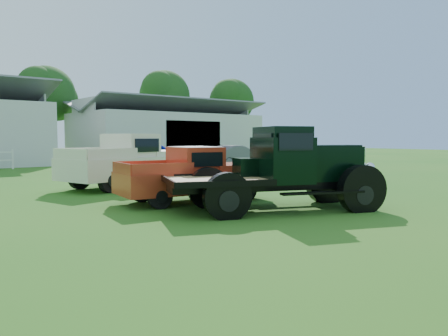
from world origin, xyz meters
TOP-DOWN VIEW (x-y plane):
  - ground at (0.00, 0.00)m, footprint 120.00×120.00m
  - shed_right at (14.00, 27.00)m, footprint 16.80×9.20m
  - tree_c at (5.00, 33.00)m, footprint 5.40×5.40m
  - tree_d at (18.00, 34.00)m, footprint 6.00×6.00m
  - tree_e at (26.00, 32.00)m, footprint 5.70×5.70m
  - vintage_flatbed at (0.78, -0.32)m, footprint 5.92×4.10m
  - red_pickup at (-0.12, 2.29)m, footprint 4.72×2.34m
  - white_pickup at (0.18, 7.04)m, footprint 5.80×3.41m
  - misc_car_blue at (4.59, 12.88)m, footprint 5.28×3.81m
  - misc_car_grey at (10.80, 13.26)m, footprint 4.30×1.85m

SIDE VIEW (x-z plane):
  - ground at x=0.00m, z-range 0.00..0.00m
  - misc_car_grey at x=10.80m, z-range 0.00..1.38m
  - red_pickup at x=-0.12m, z-range 0.00..1.65m
  - misc_car_blue at x=4.59m, z-range 0.00..1.67m
  - white_pickup at x=0.18m, z-range 0.00..2.00m
  - vintage_flatbed at x=0.78m, z-range 0.00..2.18m
  - shed_right at x=14.00m, z-range 0.00..5.20m
  - tree_c at x=5.00m, z-range 0.00..9.00m
  - tree_e at x=26.00m, z-range 0.00..9.50m
  - tree_d at x=18.00m, z-range 0.00..10.00m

